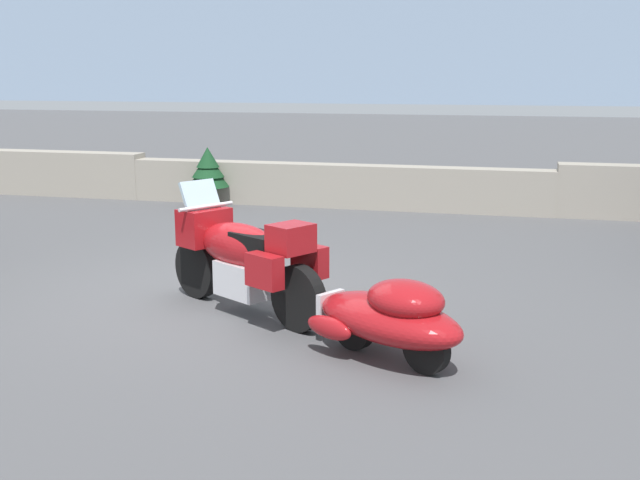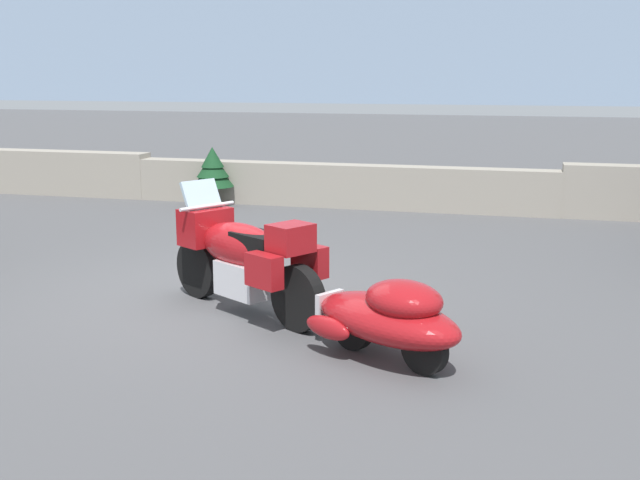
# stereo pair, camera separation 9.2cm
# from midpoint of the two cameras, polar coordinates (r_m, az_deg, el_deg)

# --- Properties ---
(ground_plane) EXTENTS (80.00, 80.00, 0.00)m
(ground_plane) POSITION_cam_midpoint_polar(r_m,az_deg,el_deg) (8.88, -7.61, -4.08)
(ground_plane) COLOR #4C4C4F
(stone_guard_wall) EXTENTS (24.00, 0.51, 0.93)m
(stone_guard_wall) POSITION_cam_midpoint_polar(r_m,az_deg,el_deg) (14.57, 2.04, 4.17)
(stone_guard_wall) COLOR gray
(stone_guard_wall) RESTS_ON ground
(distant_ridgeline) EXTENTS (240.00, 80.00, 16.00)m
(distant_ridgeline) POSITION_cam_midpoint_polar(r_m,az_deg,el_deg) (104.28, 13.46, 14.89)
(distant_ridgeline) COLOR #7F93AD
(distant_ridgeline) RESTS_ON ground
(touring_motorcycle) EXTENTS (2.05, 1.44, 1.33)m
(touring_motorcycle) POSITION_cam_midpoint_polar(r_m,az_deg,el_deg) (8.08, -5.31, -1.10)
(touring_motorcycle) COLOR black
(touring_motorcycle) RESTS_ON ground
(car_shaped_trailer) EXTENTS (2.07, 1.45, 0.76)m
(car_shaped_trailer) POSITION_cam_midpoint_polar(r_m,az_deg,el_deg) (6.75, 5.44, -5.62)
(car_shaped_trailer) COLOR black
(car_shaped_trailer) RESTS_ON ground
(pine_sapling_near) EXTENTS (0.79, 0.79, 1.11)m
(pine_sapling_near) POSITION_cam_midpoint_polar(r_m,az_deg,el_deg) (14.85, -7.73, 5.21)
(pine_sapling_near) COLOR brown
(pine_sapling_near) RESTS_ON ground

